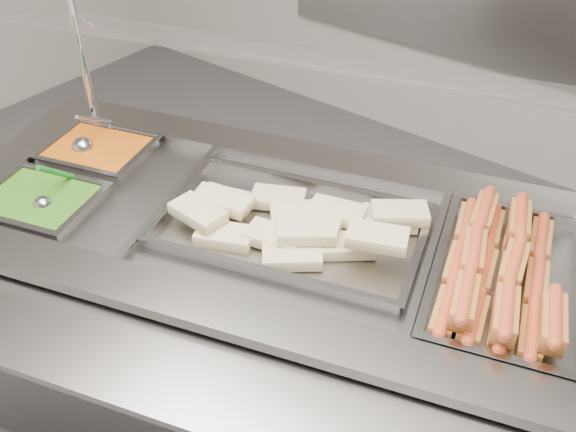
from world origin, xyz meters
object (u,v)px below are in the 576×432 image
Objects in this scene: steam_counter at (273,332)px; ladle at (84,146)px; sneeze_guard at (300,60)px; pan_hotdogs at (506,287)px; serving_spoon at (46,199)px; pan_wraps at (291,231)px.

steam_counter is 10.79× the size of ladle.
sneeze_guard is 8.79× the size of ladle.
pan_hotdogs is at bearing -2.20° from sneeze_guard.
ladle is at bearing 121.09° from serving_spoon.
pan_wraps reaches higher than steam_counter.
steam_counter is 0.45m from pan_wraps.
serving_spoon is (-0.58, -0.34, 0.49)m from steam_counter.
steam_counter is 2.66× the size of pan_wraps.
ladle is at bearing -173.72° from steam_counter.
pan_hotdogs is at bearing 11.38° from ladle.
sneeze_guard is 0.82m from ladle.
sneeze_guard is at bearing 107.08° from steam_counter.
serving_spoon is at bearing -58.91° from ladle.
steam_counter is at bearing -162.92° from pan_hotdogs.
pan_hotdogs is 0.82× the size of pan_wraps.
pan_hotdogs is 3.31× the size of ladle.
steam_counter is 3.26× the size of pan_hotdogs.
steam_counter is 0.79m from pan_hotdogs.
pan_wraps is at bearing 29.59° from serving_spoon.
ladle reaches higher than steam_counter.
sneeze_guard is (-0.07, 0.22, 0.86)m from steam_counter.
pan_wraps is at bearing -57.58° from sneeze_guard.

